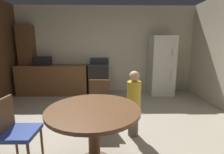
% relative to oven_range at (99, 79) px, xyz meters
% --- Properties ---
extents(ground_plane, '(14.00, 14.00, 0.00)m').
position_rel_oven_range_xyz_m(ground_plane, '(0.20, -2.64, -0.47)').
color(ground_plane, '#A89E89').
extents(wall_back, '(5.89, 0.12, 2.70)m').
position_rel_oven_range_xyz_m(wall_back, '(0.20, 0.40, 0.88)').
color(wall_back, beige).
rests_on(wall_back, ground).
extents(kitchen_counter, '(2.09, 0.60, 0.90)m').
position_rel_oven_range_xyz_m(kitchen_counter, '(-1.40, -0.00, -0.02)').
color(kitchen_counter, brown).
rests_on(kitchen_counter, ground).
extents(pantry_column, '(0.44, 0.36, 2.10)m').
position_rel_oven_range_xyz_m(pantry_column, '(-2.22, 0.18, 0.58)').
color(pantry_column, brown).
rests_on(pantry_column, ground).
extents(oven_range, '(0.60, 0.60, 1.10)m').
position_rel_oven_range_xyz_m(oven_range, '(0.00, 0.00, 0.00)').
color(oven_range, black).
rests_on(oven_range, ground).
extents(refrigerator, '(0.68, 0.68, 1.76)m').
position_rel_oven_range_xyz_m(refrigerator, '(1.91, -0.05, 0.41)').
color(refrigerator, silver).
rests_on(refrigerator, ground).
extents(microwave, '(0.44, 0.32, 0.26)m').
position_rel_oven_range_xyz_m(microwave, '(-1.68, -0.00, 0.56)').
color(microwave, black).
rests_on(microwave, kitchen_counter).
extents(dining_table, '(1.10, 1.10, 0.76)m').
position_rel_oven_range_xyz_m(dining_table, '(0.14, -3.11, 0.13)').
color(dining_table, brown).
rests_on(dining_table, ground).
extents(chair_west, '(0.40, 0.40, 0.87)m').
position_rel_oven_range_xyz_m(chair_west, '(-0.82, -3.11, 0.03)').
color(chair_west, brown).
rests_on(chair_west, ground).
extents(chair_north, '(0.40, 0.40, 0.87)m').
position_rel_oven_range_xyz_m(chair_north, '(0.15, -2.16, 0.03)').
color(chair_north, brown).
rests_on(chair_north, ground).
extents(person_child, '(0.31, 0.31, 1.09)m').
position_rel_oven_range_xyz_m(person_child, '(0.72, -2.42, 0.11)').
color(person_child, '#665B51').
rests_on(person_child, ground).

